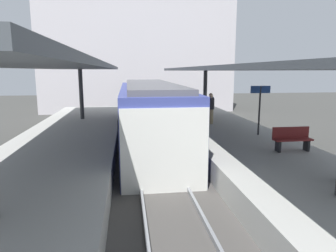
{
  "coord_description": "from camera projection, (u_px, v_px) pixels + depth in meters",
  "views": [
    {
      "loc": [
        -1.07,
        -10.96,
        3.86
      ],
      "look_at": [
        0.71,
        2.32,
        1.42
      ],
      "focal_mm": 32.38,
      "sensor_mm": 36.0,
      "label": 1
    }
  ],
  "objects": [
    {
      "name": "rail_near_side",
      "position": [
        138.0,
        168.0,
        11.38
      ],
      "size": [
        0.08,
        28.0,
        0.14
      ],
      "primitive_type": "cube",
      "color": "slate",
      "rests_on": "track_ballast"
    },
    {
      "name": "platform_sign",
      "position": [
        260.0,
        99.0,
        13.49
      ],
      "size": [
        0.9,
        0.08,
        2.21
      ],
      "color": "#262628",
      "rests_on": "platform_right"
    },
    {
      "name": "rail_far_side",
      "position": [
        176.0,
        166.0,
        11.57
      ],
      "size": [
        0.08,
        28.0,
        0.14
      ],
      "primitive_type": "cube",
      "color": "slate",
      "rests_on": "track_ballast"
    },
    {
      "name": "commuter_train",
      "position": [
        150.0,
        116.0,
        14.67
      ],
      "size": [
        2.78,
        11.76,
        3.1
      ],
      "color": "#38428C",
      "rests_on": "track_ballast"
    },
    {
      "name": "track_ballast",
      "position": [
        158.0,
        171.0,
        11.5
      ],
      "size": [
        3.2,
        28.0,
        0.2
      ],
      "primitive_type": "cube",
      "color": "#423F3D",
      "rests_on": "ground_plane"
    },
    {
      "name": "ground_plane",
      "position": [
        158.0,
        174.0,
        11.52
      ],
      "size": [
        80.0,
        80.0,
        0.0
      ],
      "primitive_type": "plane",
      "color": "#383835"
    },
    {
      "name": "canopy_left",
      "position": [
        55.0,
        67.0,
        11.67
      ],
      "size": [
        4.18,
        21.0,
        3.13
      ],
      "color": "#333335",
      "rests_on": "platform_left"
    },
    {
      "name": "platform_bench",
      "position": [
        292.0,
        138.0,
        10.95
      ],
      "size": [
        1.4,
        0.41,
        0.86
      ],
      "color": "black",
      "rests_on": "platform_right"
    },
    {
      "name": "platform_right",
      "position": [
        253.0,
        157.0,
        11.93
      ],
      "size": [
        4.4,
        28.0,
        1.0
      ],
      "primitive_type": "cube",
      "color": "#9E9E99",
      "rests_on": "ground_plane"
    },
    {
      "name": "station_building_backdrop",
      "position": [
        137.0,
        54.0,
        30.04
      ],
      "size": [
        18.0,
        6.0,
        11.0
      ],
      "primitive_type": "cube",
      "color": "#B7B2B7",
      "rests_on": "ground_plane"
    },
    {
      "name": "passenger_mid_platform",
      "position": [
        211.0,
        109.0,
        16.55
      ],
      "size": [
        0.36,
        0.36,
        1.61
      ],
      "color": "#998460",
      "rests_on": "platform_right"
    },
    {
      "name": "canopy_right",
      "position": [
        244.0,
        69.0,
        12.68
      ],
      "size": [
        4.18,
        21.0,
        3.04
      ],
      "color": "#333335",
      "rests_on": "platform_right"
    },
    {
      "name": "passenger_near_bench",
      "position": [
        211.0,
        107.0,
        17.25
      ],
      "size": [
        0.36,
        0.36,
        1.62
      ],
      "color": "#998460",
      "rests_on": "platform_right"
    },
    {
      "name": "passenger_far_end",
      "position": [
        188.0,
        106.0,
        17.17
      ],
      "size": [
        0.36,
        0.36,
        1.73
      ],
      "color": "#7A337A",
      "rests_on": "platform_right"
    },
    {
      "name": "platform_left",
      "position": [
        53.0,
        165.0,
        10.93
      ],
      "size": [
        4.4,
        28.0,
        1.0
      ],
      "primitive_type": "cube",
      "color": "#9E9E99",
      "rests_on": "ground_plane"
    }
  ]
}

